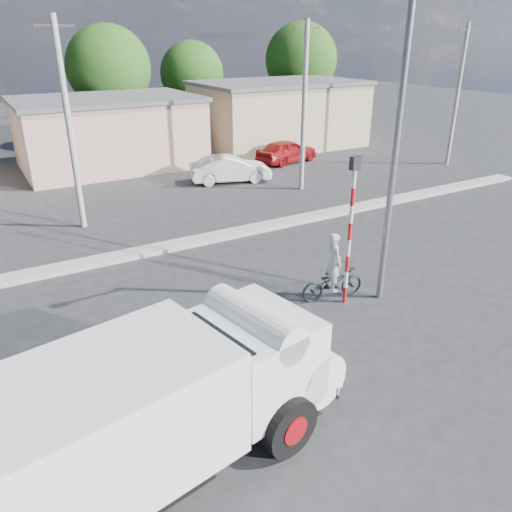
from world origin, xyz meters
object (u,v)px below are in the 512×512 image
bicycle (332,283)px  streetlight (393,132)px  traffic_pole (351,220)px  cyclist (333,271)px  car_red (287,151)px  car_cream (230,169)px  truck (176,396)px

bicycle → streetlight: bearing=-111.3°
traffic_pole → streetlight: streetlight is taller
cyclist → car_red: size_ratio=0.43×
car_cream → traffic_pole: size_ratio=0.98×
car_red → streetlight: 18.27m
cyclist → car_cream: 13.62m
truck → car_red: (14.95, 19.00, -0.77)m
car_cream → traffic_pole: (-3.28, -13.56, 1.89)m
bicycle → traffic_pole: traffic_pole is taller
car_cream → car_red: (5.15, 2.26, 0.01)m
truck → car_red: bearing=41.3°
cyclist → bicycle: bearing=55.0°
truck → streetlight: (7.46, 2.88, 3.48)m
cyclist → streetlight: size_ratio=0.20×
streetlight → cyclist: bearing=148.7°
car_red → traffic_pole: traffic_pole is taller
bicycle → truck: bearing=129.4°
cyclist → traffic_pole: bearing=-144.4°
traffic_pole → streetlight: bearing=-17.7°
car_red → car_cream: bearing=101.6°
bicycle → cyclist: bearing=-125.0°
bicycle → streetlight: 4.64m
truck → streetlight: size_ratio=0.76×
cyclist → streetlight: (1.12, -0.68, 4.06)m
car_cream → cyclist: bearing=-178.8°
truck → bicycle: bearing=18.9°
bicycle → car_red: car_red is taller
car_cream → bicycle: bearing=-178.8°
streetlight → car_red: bearing=65.1°
truck → bicycle: 7.34m
car_cream → truck: bearing=165.6°
cyclist → car_cream: (3.46, 13.17, -0.19)m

